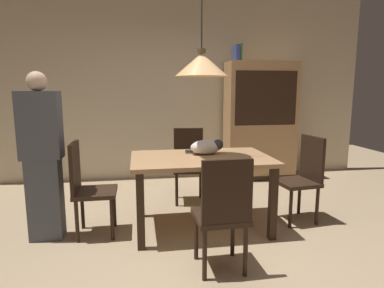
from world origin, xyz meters
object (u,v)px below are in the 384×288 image
Objects in this scene: dining_table at (201,166)px; person_standing at (43,157)px; pendant_lamp at (202,64)px; chair_left_side at (87,185)px; hutch_bookcase at (260,123)px; book_green_slim at (240,53)px; book_blue_wide at (236,53)px; chair_right_side at (303,175)px; chair_near_front at (223,210)px; cat_sleeping at (207,147)px; chair_far_back at (189,161)px.

person_standing is at bearing -179.68° from dining_table.
pendant_lamp is 1.74m from person_standing.
chair_left_side is at bearing -179.99° from pendant_lamp.
hutch_bookcase is 1.15m from book_green_slim.
chair_right_side is at bearing -81.90° from book_blue_wide.
hutch_bookcase is (1.30, 1.77, 0.24)m from dining_table.
book_blue_wide is at bearing 71.71° from chair_near_front.
pendant_lamp reaches higher than person_standing.
chair_left_side is 3.03m from hutch_bookcase.
book_blue_wide is (0.79, 1.64, 1.14)m from cat_sleeping.
chair_right_side is 1.43m from chair_near_front.
chair_far_back and chair_right_side have the same top height.
chair_near_front reaches higher than cat_sleeping.
book_blue_wide is at bearing 63.65° from pendant_lamp.
book_blue_wide is 3.20m from person_standing.
chair_near_front is at bearing -37.85° from chair_left_side.
book_blue_wide is (0.88, 1.77, 1.32)m from dining_table.
chair_right_side is 2.32× the size of cat_sleeping.
pendant_lamp reaches higher than chair_left_side.
chair_far_back is at bearing 37.69° from chair_left_side.
dining_table is 1.51× the size of chair_near_front.
chair_right_side is at bearing -83.72° from book_green_slim.
dining_table is at bearing -123.36° from cat_sleeping.
book_green_slim reaches higher than chair_right_side.
chair_right_side is 1.09m from cat_sleeping.
chair_far_back is 1.61m from hutch_bookcase.
chair_left_side is (-1.13, -0.00, -0.14)m from dining_table.
chair_right_side and chair_near_front have the same top height.
chair_far_back is 1.95m from book_green_slim.
book_green_slim is at bearing 0.00° from book_blue_wide.
chair_near_front is 1.06m from cat_sleeping.
pendant_lamp reaches higher than cat_sleeping.
hutch_bookcase is (1.21, 1.64, 0.06)m from cat_sleeping.
person_standing is at bearing -178.76° from chair_left_side.
chair_left_side is at bearing 142.15° from chair_near_front.
person_standing reaches higher than dining_table.
chair_far_back reaches higher than cat_sleeping.
person_standing is (-1.51, 0.87, 0.28)m from chair_near_front.
chair_far_back is at bearing -136.06° from book_green_slim.
book_blue_wide reaches higher than chair_right_side.
chair_left_side is 3.05m from book_blue_wide.
book_green_slim is 3.25m from person_standing.
dining_table is 0.88× the size of person_standing.
book_blue_wide is at bearing 41.44° from chair_left_side.
hutch_bookcase is 1.16m from book_blue_wide.
chair_far_back is 1.92m from book_blue_wide.
chair_near_front is 1.43m from chair_left_side.
book_green_slim is (-0.19, 1.76, 1.47)m from chair_right_side.
hutch_bookcase is at bearing 32.30° from person_standing.
book_blue_wide is (-0.25, 1.76, 1.46)m from chair_right_side.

